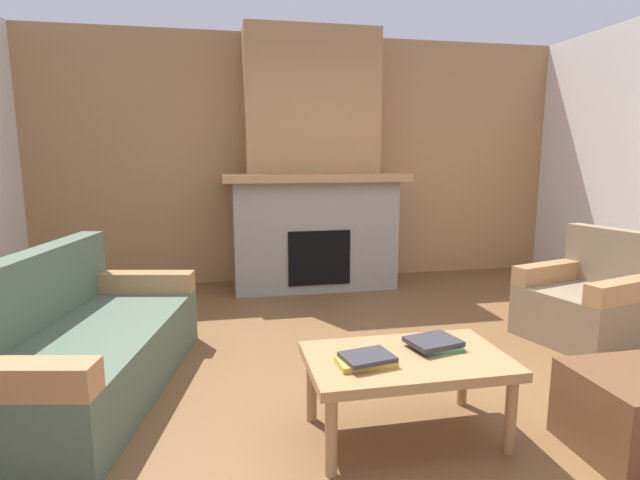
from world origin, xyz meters
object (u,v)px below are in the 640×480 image
object	(u,v)px
couch	(80,348)
ottoman	(633,414)
fireplace	(312,179)
armchair	(588,302)
coffee_table	(406,366)

from	to	relation	value
couch	ottoman	world-z (taller)	couch
ottoman	couch	bearing A→B (deg)	156.74
fireplace	armchair	distance (m)	2.85
fireplace	armchair	world-z (taller)	fireplace
couch	ottoman	distance (m)	2.99
armchair	coffee_table	world-z (taller)	armchair
fireplace	ottoman	bearing A→B (deg)	-74.82
fireplace	coffee_table	world-z (taller)	fireplace
armchair	ottoman	size ratio (longest dim) A/B	1.80
couch	coffee_table	xyz separation A→B (m)	(1.74, -0.82, 0.09)
ottoman	armchair	bearing A→B (deg)	57.50
armchair	couch	bearing A→B (deg)	-177.11
couch	coffee_table	world-z (taller)	couch
armchair	fireplace	bearing A→B (deg)	131.35
coffee_table	ottoman	bearing A→B (deg)	-19.50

